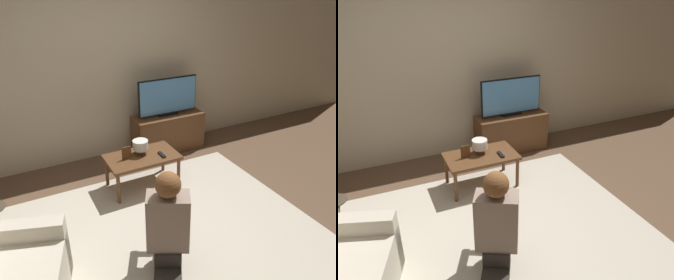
# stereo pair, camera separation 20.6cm
# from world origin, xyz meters

# --- Properties ---
(ground_plane) EXTENTS (10.00, 10.00, 0.00)m
(ground_plane) POSITION_xyz_m (0.00, 0.00, 0.00)
(ground_plane) COLOR brown
(wall_back) EXTENTS (10.00, 0.06, 2.60)m
(wall_back) POSITION_xyz_m (0.00, 1.93, 1.30)
(wall_back) COLOR beige
(wall_back) RESTS_ON ground_plane
(rug) EXTENTS (2.87, 2.37, 0.02)m
(rug) POSITION_xyz_m (0.00, 0.00, 0.01)
(rug) COLOR beige
(rug) RESTS_ON ground_plane
(tv_stand) EXTENTS (1.01, 0.37, 0.55)m
(tv_stand) POSITION_xyz_m (0.85, 1.61, 0.27)
(tv_stand) COLOR brown
(tv_stand) RESTS_ON ground_plane
(tv) EXTENTS (0.88, 0.08, 0.52)m
(tv) POSITION_xyz_m (0.85, 1.62, 0.82)
(tv) COLOR black
(tv) RESTS_ON tv_stand
(coffee_table) EXTENTS (0.83, 0.49, 0.42)m
(coffee_table) POSITION_xyz_m (0.14, 0.89, 0.37)
(coffee_table) COLOR brown
(coffee_table) RESTS_ON ground_plane
(person_kneeling) EXTENTS (0.61, 0.86, 0.95)m
(person_kneeling) POSITION_xyz_m (-0.20, -0.39, 0.48)
(person_kneeling) COLOR #332D28
(person_kneeling) RESTS_ON rug
(picture_frame) EXTENTS (0.11, 0.01, 0.15)m
(picture_frame) POSITION_xyz_m (-0.04, 0.91, 0.49)
(picture_frame) COLOR brown
(picture_frame) RESTS_ON coffee_table
(table_lamp) EXTENTS (0.18, 0.18, 0.17)m
(table_lamp) POSITION_xyz_m (0.14, 0.95, 0.52)
(table_lamp) COLOR #4C3823
(table_lamp) RESTS_ON coffee_table
(remote) EXTENTS (0.04, 0.15, 0.02)m
(remote) POSITION_xyz_m (0.34, 0.80, 0.43)
(remote) COLOR black
(remote) RESTS_ON coffee_table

